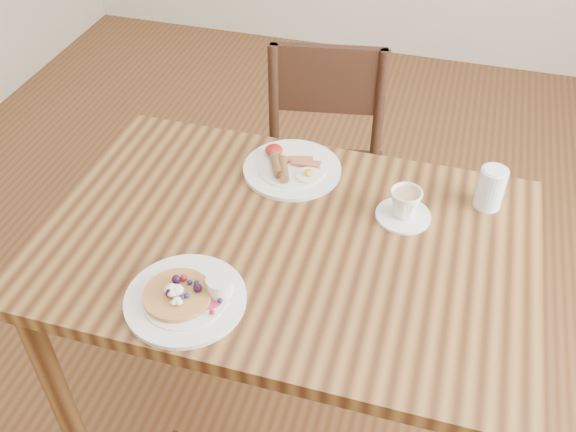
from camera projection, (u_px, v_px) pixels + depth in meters
The scene contains 7 objects.
ground at pixel (288, 406), 2.07m from camera, with size 5.00×5.00×0.00m, color #553118.
dining_table at pixel (288, 265), 1.64m from camera, with size 1.20×0.80×0.75m.
chair_far at pixel (322, 168), 2.20m from camera, with size 0.49×0.49×0.88m.
pancake_plate at pixel (187, 296), 1.41m from camera, with size 0.27×0.27×0.06m.
breakfast_plate at pixel (291, 168), 1.76m from camera, with size 0.27×0.27×0.04m.
teacup_saucer at pixel (405, 206), 1.60m from camera, with size 0.14×0.14×0.08m.
water_glass at pixel (491, 188), 1.62m from camera, with size 0.07×0.07×0.11m, color silver.
Camera 1 is at (0.32, -1.10, 1.83)m, focal length 40.00 mm.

